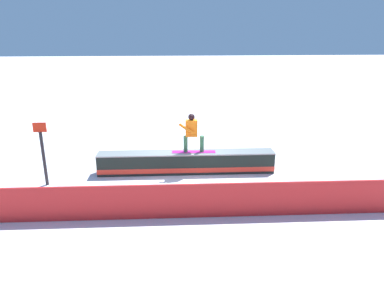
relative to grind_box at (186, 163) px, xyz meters
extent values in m
plane|color=white|center=(0.00, 0.00, -0.34)|extent=(120.00, 120.00, 0.00)
cube|color=black|center=(0.00, 0.00, 0.02)|extent=(6.10, 0.67, 0.71)
cube|color=red|center=(0.00, 0.00, -0.16)|extent=(6.11, 0.68, 0.17)
cube|color=gray|center=(0.00, 0.00, 0.39)|extent=(6.10, 0.73, 0.04)
cube|color=#C52498|center=(-0.26, 0.00, 0.42)|extent=(1.50, 0.34, 0.01)
cylinder|color=#38734A|center=(0.02, -0.01, 0.71)|extent=(0.15, 0.15, 0.56)
cylinder|color=#38734A|center=(-0.54, 0.02, 0.71)|extent=(0.15, 0.15, 0.56)
cube|color=orange|center=(-0.18, 0.00, 1.27)|extent=(0.41, 0.26, 0.56)
sphere|color=black|center=(-0.18, 0.00, 1.66)|extent=(0.22, 0.22, 0.22)
cylinder|color=orange|center=(0.01, 0.16, 1.29)|extent=(0.51, 0.11, 0.39)
cylinder|color=orange|center=(-0.29, -0.16, 1.29)|extent=(0.16, 0.10, 0.56)
cube|color=red|center=(0.00, 3.12, 0.14)|extent=(11.70, 0.26, 0.97)
cylinder|color=#262628|center=(4.54, 0.73, 0.54)|extent=(0.10, 0.10, 1.77)
cube|color=red|center=(4.54, 0.73, 1.58)|extent=(0.40, 0.04, 0.30)
camera|label=1|loc=(0.58, 11.38, 4.40)|focal=32.78mm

